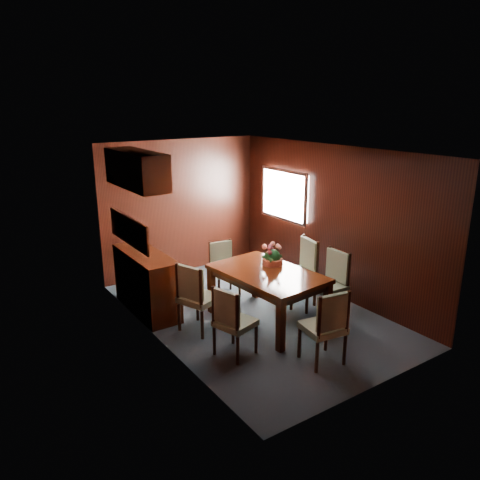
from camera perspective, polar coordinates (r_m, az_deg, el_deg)
ground at (r=7.03m, az=1.70°, el=-8.94°), size 4.50×4.50×0.00m
room_shell at (r=6.71m, az=-0.57°, el=4.54°), size 3.06×4.52×2.41m
sideboard at (r=7.11m, az=-11.32°, el=-5.05°), size 0.48×1.40×0.90m
dining_table at (r=6.57m, az=3.34°, el=-4.71°), size 1.14×1.69×0.75m
chair_left_near at (r=5.73m, az=-1.05°, el=-9.55°), size 0.52×0.53×0.91m
chair_left_far at (r=6.33m, az=-5.44°, el=-6.60°), size 0.58×0.60×0.99m
chair_right_near at (r=6.92m, az=11.08°, el=-4.78°), size 0.47×0.48×0.99m
chair_right_far at (r=7.28m, az=7.56°, el=-3.31°), size 0.56×0.58×1.03m
chair_head at (r=5.65m, az=10.53°, el=-9.98°), size 0.52×0.50×0.96m
chair_foot at (r=7.55m, az=-2.07°, el=-3.10°), size 0.47×0.45×0.88m
flower_centerpiece at (r=6.76m, az=4.01°, el=-1.77°), size 0.32×0.32×0.32m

